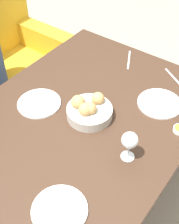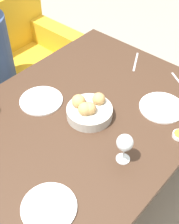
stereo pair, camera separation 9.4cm
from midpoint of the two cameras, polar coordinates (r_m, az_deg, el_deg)
ground_plane at (r=2.22m, az=-0.59°, el=-15.78°), size 10.00×10.00×0.00m
dining_table at (r=1.66m, az=-0.77°, el=-3.77°), size 1.53×1.07×0.78m
bread_basket at (r=1.59m, az=1.57°, el=0.32°), size 0.24×0.24×0.11m
plate_near_left at (r=1.31m, az=-5.30°, el=-17.04°), size 0.23×0.23×0.01m
plate_near_right at (r=1.71m, az=14.63°, el=0.78°), size 0.24×0.24×0.01m
plate_far_center at (r=1.71m, az=-7.28°, el=2.05°), size 0.23×0.23×0.01m
wine_glass at (r=1.36m, az=8.45°, el=-5.76°), size 0.08×0.08×0.16m
jam_bowl_honey at (r=1.59m, az=17.76°, el=-4.08°), size 0.07×0.07×0.02m
fork_silver at (r=2.01m, az=9.78°, el=9.01°), size 0.18×0.10×0.00m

